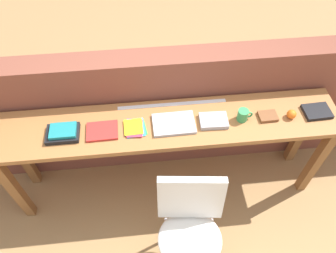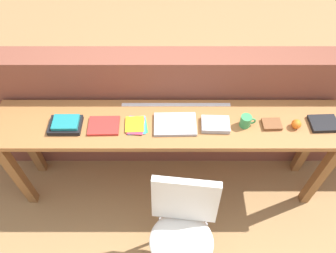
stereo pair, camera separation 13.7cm
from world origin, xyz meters
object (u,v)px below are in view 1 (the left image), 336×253
Objects in this scene: book_open_centre at (174,124)px; mug at (243,115)px; sports_ball_small at (292,114)px; magazine_cycling at (102,131)px; pamphlet_pile_colourful at (135,128)px; book_stack_leftmost at (63,133)px; chair_white_moulded at (190,225)px; leather_journal_brown at (268,116)px; book_repair_rightmost at (317,111)px.

mug is at bearing -0.93° from book_open_centre.
mug is at bearing 177.11° from sports_ball_small.
book_open_centre reaches higher than magazine_cycling.
mug is (0.76, 0.01, 0.04)m from pamphlet_pile_colourful.
sports_ball_small is (1.60, -0.00, 0.01)m from book_stack_leftmost.
leather_journal_brown reaches higher than chair_white_moulded.
book_stack_leftmost is 3.35× the size of sports_ball_small.
book_stack_leftmost reaches higher than leather_journal_brown.
magazine_cycling is at bearing 133.00° from chair_white_moulded.
book_repair_rightmost is (0.36, 0.01, 0.00)m from leather_journal_brown.
leather_journal_brown is at bearing 0.25° from pamphlet_pile_colourful.
book_repair_rightmost is (1.04, 0.01, 0.00)m from book_open_centre.
pamphlet_pile_colourful is 1.31m from book_repair_rightmost.
magazine_cycling is 0.72× the size of book_open_centre.
mug is 0.19m from leather_journal_brown.
pamphlet_pile_colourful is at bearing 118.42° from chair_white_moulded.
chair_white_moulded is at bearing -35.90° from book_stack_leftmost.
book_repair_rightmost is at bearing -0.54° from magazine_cycling.
chair_white_moulded is at bearing -138.12° from leather_journal_brown.
book_repair_rightmost is (1.80, 0.02, -0.01)m from book_stack_leftmost.
chair_white_moulded is at bearing -48.19° from magazine_cycling.
pamphlet_pile_colourful is (0.49, 0.01, -0.02)m from book_stack_leftmost.
book_stack_leftmost is 1.80m from book_repair_rightmost.
book_repair_rightmost is at bearing 0.44° from pamphlet_pile_colourful.
book_repair_rightmost is at bearing 6.33° from sports_ball_small.
pamphlet_pile_colourful is at bearing 178.47° from leather_journal_brown.
chair_white_moulded is 8.10× the size of mug.
leather_journal_brown is (0.95, 0.00, 0.00)m from pamphlet_pile_colourful.
leather_journal_brown is at bearing 0.47° from book_stack_leftmost.
chair_white_moulded is 1.22m from book_repair_rightmost.
magazine_cycling is at bearing 178.44° from book_repair_rightmost.
book_stack_leftmost is 1.60m from sports_ball_small.
pamphlet_pile_colourful is at bearing -179.61° from mug.
sports_ball_small is (0.35, -0.02, -0.01)m from mug.
leather_journal_brown reaches higher than book_open_centre.
pamphlet_pile_colourful is 0.92× the size of book_repair_rightmost.
book_open_centre is 0.49m from mug.
magazine_cycling is 1.64× the size of leather_journal_brown.
book_stack_leftmost is 1.71× the size of leather_journal_brown.
magazine_cycling is 3.21× the size of sports_ball_small.
leather_journal_brown is at bearing -1.03° from book_open_centre.
sports_ball_small is at bearing -2.89° from mug.
magazine_cycling reaches higher than pamphlet_pile_colourful.
pamphlet_pile_colourful is 2.65× the size of sports_ball_small.
book_open_centre is 2.68× the size of mug.
leather_journal_brown is at bearing 174.20° from sports_ball_small.
book_open_centre is (0.76, 0.01, -0.02)m from book_stack_leftmost.
sports_ball_small is 0.20m from book_repair_rightmost.
magazine_cycling is 0.50m from book_open_centre.
leather_journal_brown is at bearing -0.63° from magazine_cycling.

